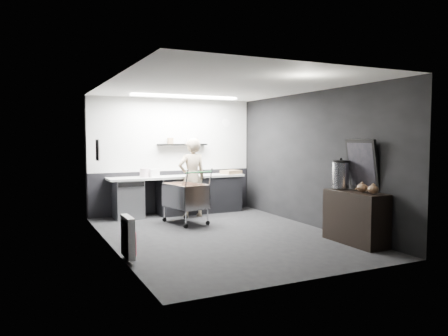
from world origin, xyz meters
name	(u,v)px	position (x,y,z in m)	size (l,w,h in m)	color
floor	(222,235)	(0.00, 0.00, 0.00)	(5.50, 5.50, 0.00)	black
ceiling	(222,86)	(0.00, 0.00, 2.70)	(5.50, 5.50, 0.00)	white
wall_back	(173,156)	(0.00, 2.75, 1.35)	(5.50, 5.50, 0.00)	black
wall_front	(317,173)	(0.00, -2.75, 1.35)	(5.50, 5.50, 0.00)	black
wall_left	(110,165)	(-2.00, 0.00, 1.35)	(5.50, 5.50, 0.00)	black
wall_right	(312,159)	(2.00, 0.00, 1.35)	(5.50, 5.50, 0.00)	black
kitchen_wall_panel	(173,135)	(0.00, 2.73, 1.85)	(3.95, 0.02, 1.70)	silver
dado_panel	(173,191)	(0.00, 2.73, 0.50)	(3.95, 0.02, 1.00)	black
floating_shelf	(182,145)	(0.20, 2.62, 1.62)	(1.20, 0.22, 0.04)	black
wall_clock	(226,123)	(1.40, 2.72, 2.15)	(0.20, 0.20, 0.03)	white
poster	(97,150)	(-1.98, 1.30, 1.55)	(0.02, 0.30, 0.40)	silver
poster_red_band	(98,146)	(-1.98, 1.30, 1.62)	(0.01, 0.22, 0.10)	red
radiator	(128,237)	(-1.94, -0.90, 0.35)	(0.10, 0.50, 0.60)	white
ceiling_strip	(186,97)	(0.00, 1.85, 2.67)	(2.40, 0.20, 0.04)	white
prep_counter	(183,194)	(0.14, 2.42, 0.46)	(3.20, 0.61, 0.90)	black
person	(192,178)	(0.18, 1.97, 0.89)	(0.65, 0.42, 1.77)	#BEB297
shopping_cart	(185,198)	(-0.22, 1.33, 0.53)	(0.79, 1.12, 1.12)	silver
sideboard	(355,210)	(1.77, -1.50, 0.56)	(0.50, 1.17, 1.76)	black
fire_extinguisher	(132,243)	(-1.85, -0.77, 0.21)	(0.13, 0.13, 0.44)	red
cardboard_box	(231,172)	(1.36, 2.37, 0.94)	(0.44, 0.34, 0.09)	olive
pink_tub	(144,173)	(-0.78, 2.42, 1.00)	(0.20, 0.20, 0.20)	beige
white_container	(154,173)	(-0.58, 2.37, 0.99)	(0.20, 0.16, 0.18)	white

